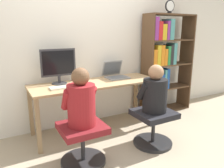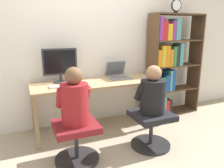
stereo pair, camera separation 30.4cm
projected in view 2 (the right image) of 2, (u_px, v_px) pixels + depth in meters
The scene contains 13 objects.
ground_plane at pixel (105, 137), 3.05m from camera, with size 14.00×14.00×0.00m, color tan.
wall_back at pixel (89, 41), 3.36m from camera, with size 10.00×0.05×2.60m.
desk at pixel (97, 87), 3.18m from camera, with size 1.86×0.63×0.73m.
desktop_monitor at pixel (60, 65), 3.05m from camera, with size 0.48×0.21×0.48m.
laptop at pixel (118, 74), 3.42m from camera, with size 0.34×0.35×0.26m.
keyboard at pixel (65, 86), 2.88m from camera, with size 0.39×0.14×0.03m.
computer_mouse_by_keyboard at pixel (84, 84), 2.97m from camera, with size 0.07×0.11×0.04m.
office_chair_left at pixel (76, 139), 2.46m from camera, with size 0.51×0.51×0.46m.
office_chair_right at pixel (151, 127), 2.77m from camera, with size 0.51×0.51×0.46m.
person_at_monitor at pixel (75, 100), 2.35m from camera, with size 0.37×0.32×0.63m.
person_at_laptop at pixel (153, 93), 2.67m from camera, with size 0.37×0.31×0.60m.
bookshelf at pixel (168, 66), 3.73m from camera, with size 0.95×0.32×1.73m.
desk_clock at pixel (176, 6), 3.44m from camera, with size 0.19×0.03×0.21m.
Camera 2 is at (-1.00, -2.60, 1.46)m, focal length 35.00 mm.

